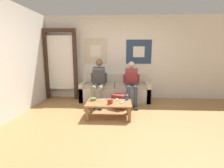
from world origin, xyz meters
TOP-DOWN VIEW (x-y plane):
  - ground_plane at (0.00, 0.00)m, footprint 18.00×18.00m
  - wall_back at (-0.00, 2.35)m, footprint 10.00×0.07m
  - door_frame at (-1.78, 2.14)m, footprint 1.00×0.10m
  - couch at (-0.10, 1.99)m, footprint 2.06×0.71m
  - coffee_table at (-0.18, 0.60)m, footprint 1.01×0.62m
  - person_seated_adult at (-0.55, 1.62)m, footprint 0.47×0.91m
  - person_seated_teen at (0.38, 1.64)m, footprint 0.47×0.92m
  - backpack at (0.05, 1.25)m, footprint 0.44×0.42m
  - ceramic_bowl at (-0.56, 0.74)m, footprint 0.15×0.15m
  - pillar_candle at (-0.13, 0.52)m, footprint 0.07×0.07m
  - drink_can_blue at (0.23, 0.83)m, footprint 0.07×0.07m
  - drink_can_red at (-0.17, 0.45)m, footprint 0.07×0.07m
  - game_controller_near_left at (0.13, 0.58)m, footprint 0.14×0.11m
  - game_controller_near_right at (-0.34, 0.79)m, footprint 0.12×0.13m
  - game_controller_far_center at (-0.00, 0.82)m, footprint 0.07×0.15m
  - cell_phone at (-0.14, 0.69)m, footprint 0.08×0.14m

SIDE VIEW (x-z plane):
  - ground_plane at x=0.00m, z-range 0.00..0.00m
  - backpack at x=0.05m, z-range -0.01..0.36m
  - coffee_table at x=-0.18m, z-range 0.11..0.46m
  - couch at x=-0.10m, z-range -0.10..0.67m
  - cell_phone at x=-0.14m, z-range 0.34..0.35m
  - game_controller_near_left at x=0.13m, z-range 0.34..0.37m
  - game_controller_near_right at x=-0.34m, z-range 0.34..0.37m
  - game_controller_far_center at x=0.00m, z-range 0.34..0.37m
  - ceramic_bowl at x=-0.56m, z-range 0.35..0.41m
  - pillar_candle at x=-0.13m, z-range 0.34..0.45m
  - drink_can_blue at x=0.23m, z-range 0.34..0.47m
  - drink_can_red at x=-0.17m, z-range 0.34..0.47m
  - person_seated_teen at x=0.38m, z-range 0.06..1.25m
  - person_seated_adult at x=-0.55m, z-range 0.06..1.33m
  - door_frame at x=-1.78m, z-range 0.12..2.27m
  - wall_back at x=0.00m, z-range 0.00..2.55m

